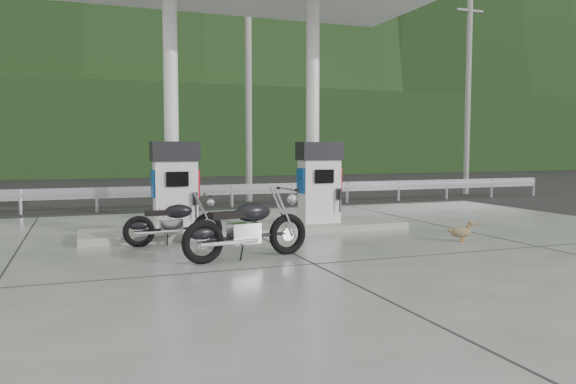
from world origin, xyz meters
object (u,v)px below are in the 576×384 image
object	(u,v)px
motorcycle_right	(247,229)
motorcycle_left	(174,223)
gas_pump_left	(175,186)
gas_pump_right	(319,182)
duck	(461,232)

from	to	relation	value
motorcycle_right	motorcycle_left	bearing A→B (deg)	106.85
gas_pump_left	gas_pump_right	size ratio (longest dim) A/B	1.00
gas_pump_left	motorcycle_right	size ratio (longest dim) A/B	0.86
motorcycle_left	duck	world-z (taller)	motorcycle_left
gas_pump_right	motorcycle_right	bearing A→B (deg)	-132.17
motorcycle_left	motorcycle_right	size ratio (longest dim) A/B	0.82
motorcycle_left	duck	bearing A→B (deg)	-15.76
duck	motorcycle_right	bearing A→B (deg)	-153.93
gas_pump_right	motorcycle_right	world-z (taller)	gas_pump_right
motorcycle_right	duck	size ratio (longest dim) A/B	4.32
motorcycle_left	motorcycle_right	distance (m)	1.99
gas_pump_left	motorcycle_right	xyz separation A→B (m)	(0.73, -2.72, -0.55)
motorcycle_right	duck	xyz separation A→B (m)	(4.38, 0.21, -0.32)
duck	motorcycle_left	bearing A→B (deg)	-173.03
motorcycle_left	motorcycle_right	bearing A→B (deg)	-61.89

